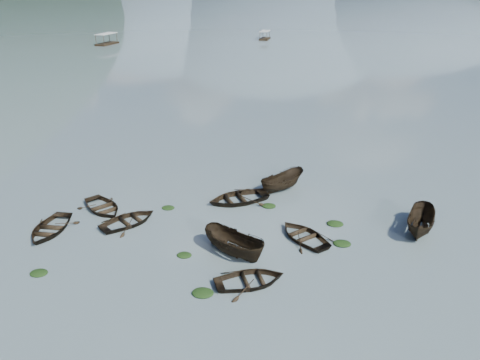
# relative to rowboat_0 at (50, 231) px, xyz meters

# --- Properties ---
(ground_plane) EXTENTS (2400.00, 2400.00, 0.00)m
(ground_plane) POSITION_rel_rowboat_0_xyz_m (12.60, -5.84, 0.00)
(ground_plane) COLOR #536468
(rowboat_0) EXTENTS (3.15, 4.40, 0.91)m
(rowboat_0) POSITION_rel_rowboat_0_xyz_m (0.00, 0.00, 0.00)
(rowboat_0) COLOR black
(rowboat_0) RESTS_ON ground
(rowboat_1) EXTENTS (5.03, 5.14, 0.87)m
(rowboat_1) POSITION_rel_rowboat_0_xyz_m (5.09, 1.82, 0.00)
(rowboat_1) COLOR black
(rowboat_1) RESTS_ON ground
(rowboat_2) EXTENTS (5.02, 4.16, 1.86)m
(rowboat_2) POSITION_rel_rowboat_0_xyz_m (13.26, -1.13, 0.00)
(rowboat_2) COLOR black
(rowboat_2) RESTS_ON ground
(rowboat_3) EXTENTS (5.01, 5.11, 0.87)m
(rowboat_3) POSITION_rel_rowboat_0_xyz_m (17.67, 1.48, 0.00)
(rowboat_3) COLOR black
(rowboat_3) RESTS_ON ground
(rowboat_4) EXTENTS (5.01, 4.37, 0.87)m
(rowboat_4) POSITION_rel_rowboat_0_xyz_m (14.61, -4.05, 0.00)
(rowboat_4) COLOR black
(rowboat_4) RESTS_ON ground
(rowboat_5) EXTENTS (3.16, 5.01, 1.81)m
(rowboat_5) POSITION_rel_rowboat_0_xyz_m (25.67, 3.49, 0.00)
(rowboat_5) COLOR black
(rowboat_5) RESTS_ON ground
(rowboat_6) EXTENTS (5.19, 5.11, 0.88)m
(rowboat_6) POSITION_rel_rowboat_0_xyz_m (2.37, 3.59, 0.00)
(rowboat_6) COLOR black
(rowboat_6) RESTS_ON ground
(rowboat_7) EXTENTS (6.00, 5.49, 1.02)m
(rowboat_7) POSITION_rel_rowboat_0_xyz_m (12.41, 6.48, 0.00)
(rowboat_7) COLOR black
(rowboat_7) RESTS_ON ground
(rowboat_8) EXTENTS (4.32, 4.36, 1.72)m
(rowboat_8) POSITION_rel_rowboat_0_xyz_m (15.71, 9.21, 0.00)
(rowboat_8) COLOR black
(rowboat_8) RESTS_ON ground
(weed_clump_0) EXTENTS (1.09, 0.89, 0.24)m
(weed_clump_0) POSITION_rel_rowboat_0_xyz_m (1.90, -4.85, 0.00)
(weed_clump_0) COLOR black
(weed_clump_0) RESTS_ON ground
(weed_clump_1) EXTENTS (0.97, 0.78, 0.21)m
(weed_clump_1) POSITION_rel_rowboat_0_xyz_m (10.09, -1.73, 0.00)
(weed_clump_1) COLOR black
(weed_clump_1) RESTS_ON ground
(weed_clump_2) EXTENTS (1.25, 1.00, 0.27)m
(weed_clump_2) POSITION_rel_rowboat_0_xyz_m (12.09, -5.39, 0.00)
(weed_clump_2) COLOR black
(weed_clump_2) RESTS_ON ground
(weed_clump_3) EXTENTS (1.03, 0.87, 0.23)m
(weed_clump_3) POSITION_rel_rowboat_0_xyz_m (20.28, 1.11, 0.00)
(weed_clump_3) COLOR black
(weed_clump_3) RESTS_ON ground
(weed_clump_4) EXTENTS (1.20, 0.95, 0.25)m
(weed_clump_4) POSITION_rel_rowboat_0_xyz_m (20.19, 1.06, 0.00)
(weed_clump_4) COLOR black
(weed_clump_4) RESTS_ON ground
(weed_clump_5) EXTENTS (1.00, 0.81, 0.21)m
(weed_clump_5) POSITION_rel_rowboat_0_xyz_m (7.25, 4.54, 0.00)
(weed_clump_5) COLOR black
(weed_clump_5) RESTS_ON ground
(weed_clump_6) EXTENTS (1.10, 0.91, 0.23)m
(weed_clump_6) POSITION_rel_rowboat_0_xyz_m (14.90, 5.91, 0.00)
(weed_clump_6) COLOR black
(weed_clump_6) RESTS_ON ground
(weed_clump_7) EXTENTS (1.19, 0.96, 0.26)m
(weed_clump_7) POSITION_rel_rowboat_0_xyz_m (19.86, 3.73, 0.00)
(weed_clump_7) COLOR black
(weed_clump_7) RESTS_ON ground
(pontoon_left) EXTENTS (4.04, 7.20, 2.60)m
(pontoon_left) POSITION_rel_rowboat_0_xyz_m (-33.06, 89.95, 0.00)
(pontoon_left) COLOR black
(pontoon_left) RESTS_ON ground
(pontoon_centre) EXTENTS (2.77, 5.72, 2.12)m
(pontoon_centre) POSITION_rel_rowboat_0_xyz_m (5.63, 105.49, 0.00)
(pontoon_centre) COLOR black
(pontoon_centre) RESTS_ON ground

